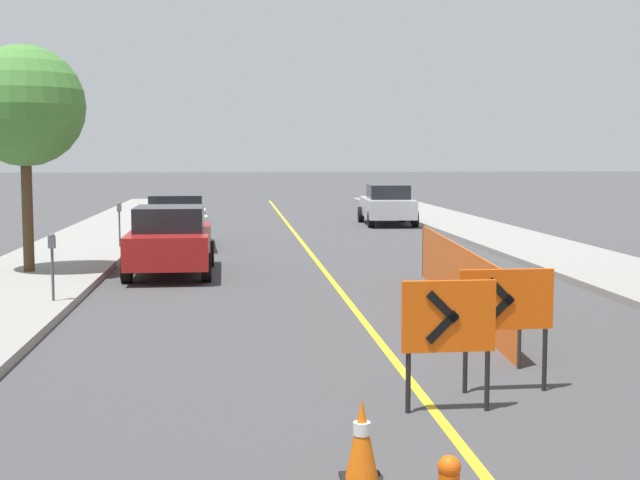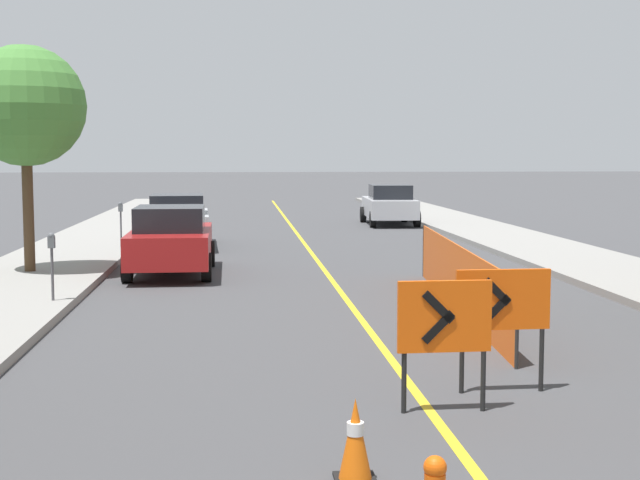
{
  "view_description": "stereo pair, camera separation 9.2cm",
  "coord_description": "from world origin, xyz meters",
  "px_view_note": "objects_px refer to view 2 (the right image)",
  "views": [
    {
      "loc": [
        -2.14,
        8.22,
        2.77
      ],
      "look_at": [
        -0.36,
        26.58,
        1.0
      ],
      "focal_mm": 50.0,
      "sensor_mm": 36.0,
      "label": 1
    },
    {
      "loc": [
        -2.05,
        8.21,
        2.77
      ],
      "look_at": [
        -0.36,
        26.58,
        1.0
      ],
      "focal_mm": 50.0,
      "sensor_mm": 36.0,
      "label": 2
    }
  ],
  "objects_px": {
    "parked_car_curb_mid": "(178,221)",
    "parking_meter_far_curb": "(121,215)",
    "traffic_cone_fifth": "(355,440)",
    "parking_meter_near_curb": "(52,252)",
    "street_tree_left_near": "(25,107)",
    "arrow_barricade_primary": "(444,322)",
    "arrow_barricade_secondary": "(503,305)",
    "parked_car_curb_far": "(389,205)",
    "parked_car_curb_near": "(171,240)"
  },
  "relations": [
    {
      "from": "arrow_barricade_primary",
      "to": "parked_car_curb_near",
      "type": "relative_size",
      "value": 0.33
    },
    {
      "from": "arrow_barricade_secondary",
      "to": "street_tree_left_near",
      "type": "xyz_separation_m",
      "value": [
        -7.75,
        10.49,
        2.8
      ]
    },
    {
      "from": "parked_car_curb_mid",
      "to": "street_tree_left_near",
      "type": "xyz_separation_m",
      "value": [
        -2.89,
        -6.44,
        3.04
      ]
    },
    {
      "from": "arrow_barricade_primary",
      "to": "parking_meter_far_curb",
      "type": "bearing_deg",
      "value": 107.23
    },
    {
      "from": "arrow_barricade_secondary",
      "to": "parked_car_curb_near",
      "type": "xyz_separation_m",
      "value": [
        -4.61,
        10.75,
        -0.23
      ]
    },
    {
      "from": "traffic_cone_fifth",
      "to": "street_tree_left_near",
      "type": "relative_size",
      "value": 0.14
    },
    {
      "from": "parked_car_curb_mid",
      "to": "parking_meter_far_curb",
      "type": "xyz_separation_m",
      "value": [
        -1.53,
        -1.18,
        0.26
      ]
    },
    {
      "from": "parked_car_curb_near",
      "to": "parked_car_curb_far",
      "type": "relative_size",
      "value": 0.99
    },
    {
      "from": "traffic_cone_fifth",
      "to": "parked_car_curb_near",
      "type": "bearing_deg",
      "value": 100.68
    },
    {
      "from": "street_tree_left_near",
      "to": "arrow_barricade_primary",
      "type": "bearing_deg",
      "value": -58.45
    },
    {
      "from": "parked_car_curb_near",
      "to": "traffic_cone_fifth",
      "type": "bearing_deg",
      "value": -79.97
    },
    {
      "from": "arrow_barricade_primary",
      "to": "parking_meter_far_curb",
      "type": "distance_m",
      "value": 17.39
    },
    {
      "from": "parked_car_curb_mid",
      "to": "parked_car_curb_far",
      "type": "xyz_separation_m",
      "value": [
        7.78,
        7.9,
        0.0
      ]
    },
    {
      "from": "parked_car_curb_far",
      "to": "arrow_barricade_secondary",
      "type": "bearing_deg",
      "value": -93.95
    },
    {
      "from": "parked_car_curb_far",
      "to": "street_tree_left_near",
      "type": "relative_size",
      "value": 0.87
    },
    {
      "from": "traffic_cone_fifth",
      "to": "parked_car_curb_far",
      "type": "distance_m",
      "value": 27.96
    },
    {
      "from": "arrow_barricade_primary",
      "to": "parked_car_curb_near",
      "type": "height_order",
      "value": "parked_car_curb_near"
    },
    {
      "from": "traffic_cone_fifth",
      "to": "parked_car_curb_mid",
      "type": "xyz_separation_m",
      "value": [
        -2.79,
        19.61,
        0.44
      ]
    },
    {
      "from": "parked_car_curb_near",
      "to": "parking_meter_near_curb",
      "type": "relative_size",
      "value": 3.52
    },
    {
      "from": "parked_car_curb_mid",
      "to": "parked_car_curb_far",
      "type": "bearing_deg",
      "value": 42.85
    },
    {
      "from": "traffic_cone_fifth",
      "to": "parking_meter_near_curb",
      "type": "height_order",
      "value": "parking_meter_near_curb"
    },
    {
      "from": "arrow_barricade_secondary",
      "to": "parked_car_curb_near",
      "type": "relative_size",
      "value": 0.34
    },
    {
      "from": "parked_car_curb_mid",
      "to": "parked_car_curb_far",
      "type": "relative_size",
      "value": 1.0
    },
    {
      "from": "traffic_cone_fifth",
      "to": "parked_car_curb_near",
      "type": "height_order",
      "value": "parked_car_curb_near"
    },
    {
      "from": "parking_meter_near_curb",
      "to": "parked_car_curb_near",
      "type": "bearing_deg",
      "value": 68.29
    },
    {
      "from": "street_tree_left_near",
      "to": "parked_car_curb_mid",
      "type": "bearing_deg",
      "value": 65.83
    },
    {
      "from": "arrow_barricade_primary",
      "to": "parked_car_curb_far",
      "type": "relative_size",
      "value": 0.33
    },
    {
      "from": "traffic_cone_fifth",
      "to": "parking_meter_far_curb",
      "type": "relative_size",
      "value": 0.56
    },
    {
      "from": "parked_car_curb_mid",
      "to": "parking_meter_near_curb",
      "type": "relative_size",
      "value": 3.56
    },
    {
      "from": "parking_meter_far_curb",
      "to": "arrow_barricade_secondary",
      "type": "bearing_deg",
      "value": -67.9
    },
    {
      "from": "arrow_barricade_primary",
      "to": "street_tree_left_near",
      "type": "relative_size",
      "value": 0.28
    },
    {
      "from": "parked_car_curb_mid",
      "to": "parked_car_curb_far",
      "type": "height_order",
      "value": "same"
    },
    {
      "from": "parked_car_curb_near",
      "to": "parked_car_curb_mid",
      "type": "distance_m",
      "value": 6.18
    },
    {
      "from": "parked_car_curb_near",
      "to": "parked_car_curb_mid",
      "type": "bearing_deg",
      "value": 91.68
    },
    {
      "from": "traffic_cone_fifth",
      "to": "arrow_barricade_secondary",
      "type": "distance_m",
      "value": 3.46
    },
    {
      "from": "arrow_barricade_primary",
      "to": "parked_car_curb_mid",
      "type": "distance_m",
      "value": 18.11
    },
    {
      "from": "traffic_cone_fifth",
      "to": "parked_car_curb_mid",
      "type": "distance_m",
      "value": 19.81
    },
    {
      "from": "street_tree_left_near",
      "to": "parked_car_curb_far",
      "type": "bearing_deg",
      "value": 53.36
    },
    {
      "from": "parked_car_curb_far",
      "to": "parking_meter_near_curb",
      "type": "bearing_deg",
      "value": -113.9
    },
    {
      "from": "arrow_barricade_primary",
      "to": "arrow_barricade_secondary",
      "type": "distance_m",
      "value": 1.13
    },
    {
      "from": "arrow_barricade_secondary",
      "to": "parking_meter_near_curb",
      "type": "distance_m",
      "value": 8.96
    },
    {
      "from": "arrow_barricade_secondary",
      "to": "parked_car_curb_near",
      "type": "height_order",
      "value": "parked_car_curb_near"
    },
    {
      "from": "parked_car_curb_near",
      "to": "parking_meter_near_curb",
      "type": "bearing_deg",
      "value": -112.37
    },
    {
      "from": "traffic_cone_fifth",
      "to": "parked_car_curb_near",
      "type": "xyz_separation_m",
      "value": [
        -2.53,
        13.43,
        0.44
      ]
    },
    {
      "from": "parking_meter_near_curb",
      "to": "parking_meter_far_curb",
      "type": "bearing_deg",
      "value": 90.0
    },
    {
      "from": "traffic_cone_fifth",
      "to": "parking_meter_near_curb",
      "type": "relative_size",
      "value": 0.59
    },
    {
      "from": "arrow_barricade_secondary",
      "to": "parked_car_curb_far",
      "type": "distance_m",
      "value": 25.0
    },
    {
      "from": "arrow_barricade_secondary",
      "to": "parked_car_curb_near",
      "type": "bearing_deg",
      "value": 111.82
    },
    {
      "from": "arrow_barricade_primary",
      "to": "arrow_barricade_secondary",
      "type": "height_order",
      "value": "arrow_barricade_secondary"
    },
    {
      "from": "parking_meter_near_curb",
      "to": "street_tree_left_near",
      "type": "height_order",
      "value": "street_tree_left_near"
    }
  ]
}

